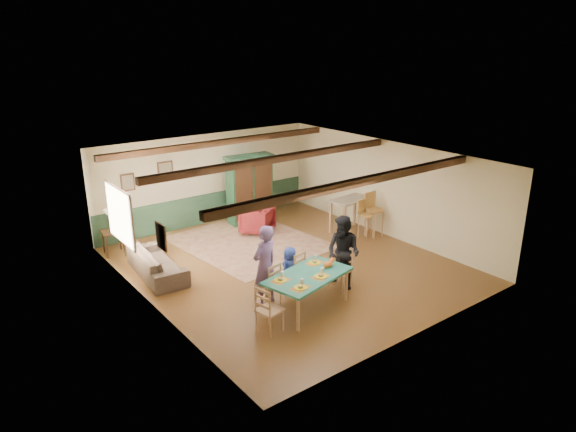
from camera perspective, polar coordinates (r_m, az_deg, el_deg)
floor at (r=12.78m, az=-0.03°, el=-5.43°), size 8.00×8.00×0.00m
wall_back at (r=15.53m, az=-9.02°, el=4.06°), size 7.00×0.02×2.70m
wall_left at (r=10.67m, az=-15.19°, el=-3.32°), size 0.02×8.00×2.70m
wall_right at (r=14.58m, az=11.00°, el=2.97°), size 0.02×8.00×2.70m
ceiling at (r=11.93m, az=-0.03°, el=6.48°), size 7.00×8.00×0.02m
wainscot_back at (r=15.76m, az=-8.82°, el=0.89°), size 6.95×0.03×0.90m
ceiling_beam_front at (r=10.26m, az=7.78°, el=3.73°), size 6.95×0.16×0.16m
ceiling_beam_mid at (r=12.26m, az=-1.17°, el=6.39°), size 6.95×0.16×0.16m
ceiling_beam_back at (r=14.40m, az=-7.35°, el=8.12°), size 6.95×0.16×0.16m
window_left at (r=12.12m, az=-18.25°, el=0.07°), size 0.06×1.60×1.30m
picture_left_wall at (r=10.02m, az=-13.89°, el=-2.22°), size 0.04×0.42×0.52m
picture_back_a at (r=14.85m, az=-13.47°, el=4.88°), size 0.45×0.04×0.55m
picture_back_b at (r=14.49m, az=-17.38°, el=3.58°), size 0.38×0.04×0.48m
dining_table at (r=10.65m, az=2.19°, el=-8.41°), size 2.00×1.39×0.76m
dining_chair_far_left at (r=10.75m, az=-2.24°, el=-7.54°), size 0.51×0.53×0.96m
dining_chair_far_right at (r=11.30m, az=0.54°, el=-6.14°), size 0.51×0.53×0.96m
dining_chair_end_left at (r=9.82m, az=-2.06°, el=-10.27°), size 0.53×0.51×0.96m
dining_chair_end_right at (r=11.46m, az=5.81°, el=-5.88°), size 0.53×0.51×0.96m
person_man at (r=10.63m, az=-2.59°, el=-5.51°), size 0.71×0.55×1.75m
person_woman at (r=11.39m, az=6.16°, el=-4.09°), size 0.80×0.93×1.67m
person_child at (r=11.34m, az=0.23°, el=-5.90°), size 0.56×0.42×1.02m
cat at (r=10.80m, az=4.48°, el=-5.29°), size 0.39×0.22×0.18m
place_setting_near_left at (r=9.92m, az=1.39°, el=-7.74°), size 0.46×0.39×0.11m
place_setting_near_center at (r=10.40m, az=3.68°, el=-6.48°), size 0.46×0.39×0.11m
place_setting_far_left at (r=10.22m, az=-0.85°, el=-6.92°), size 0.46×0.39×0.11m
place_setting_far_right at (r=11.00m, az=2.98°, el=-4.98°), size 0.46×0.39×0.11m
area_rug at (r=14.18m, az=-4.35°, el=-2.93°), size 3.59×4.15×0.01m
armoire at (r=15.48m, az=-4.28°, el=2.99°), size 1.51×0.71×2.07m
armchair at (r=14.76m, az=-3.45°, el=-0.44°), size 1.16×1.16×0.77m
sofa at (r=12.51m, az=-14.36°, el=-5.05°), size 1.01×2.20×0.62m
end_table at (r=14.04m, az=-18.81°, el=-2.80°), size 0.58×0.58×0.64m
table_lamp at (r=13.83m, az=-19.08°, el=-0.45°), size 0.32×0.32×0.58m
counter_table at (r=14.91m, az=6.87°, el=0.10°), size 1.23×0.78×0.99m
bar_stool_left at (r=14.45m, az=8.69°, el=-0.37°), size 0.43×0.47×1.10m
bar_stool_right at (r=14.57m, az=9.60°, el=0.09°), size 0.46×0.50×1.26m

